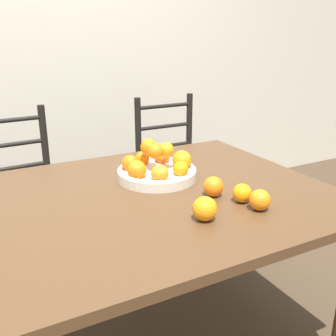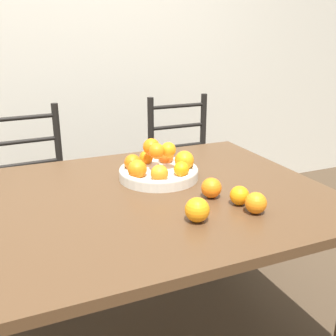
{
  "view_description": "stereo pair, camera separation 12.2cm",
  "coord_description": "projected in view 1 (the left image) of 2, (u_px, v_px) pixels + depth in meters",
  "views": [
    {
      "loc": [
        -0.58,
        -1.26,
        1.32
      ],
      "look_at": [
        0.11,
        0.04,
        0.81
      ],
      "focal_mm": 42.0,
      "sensor_mm": 36.0,
      "label": 1
    },
    {
      "loc": [
        -0.47,
        -1.32,
        1.32
      ],
      "look_at": [
        0.11,
        0.04,
        0.81
      ],
      "focal_mm": 42.0,
      "sensor_mm": 36.0,
      "label": 2
    }
  ],
  "objects": [
    {
      "name": "orange_loose_1",
      "position": [
        205.0,
        209.0,
        1.29
      ],
      "size": [
        0.08,
        0.08,
        0.08
      ],
      "color": "orange",
      "rests_on": "dining_table"
    },
    {
      "name": "orange_loose_0",
      "position": [
        242.0,
        193.0,
        1.43
      ],
      "size": [
        0.07,
        0.07,
        0.07
      ],
      "color": "orange",
      "rests_on": "dining_table"
    },
    {
      "name": "wall_back",
      "position": [
        45.0,
        37.0,
        2.64
      ],
      "size": [
        8.0,
        0.06,
        2.6
      ],
      "color": "beige",
      "rests_on": "ground_plane"
    },
    {
      "name": "chair_left",
      "position": [
        21.0,
        199.0,
        2.13
      ],
      "size": [
        0.44,
        0.42,
        0.94
      ],
      "rotation": [
        0.0,
        0.0,
        0.06
      ],
      "color": "black",
      "rests_on": "ground_plane"
    },
    {
      "name": "chair_right",
      "position": [
        174.0,
        172.0,
        2.56
      ],
      "size": [
        0.42,
        0.4,
        0.94
      ],
      "rotation": [
        0.0,
        0.0,
        0.0
      ],
      "color": "black",
      "rests_on": "ground_plane"
    },
    {
      "name": "orange_loose_3",
      "position": [
        213.0,
        186.0,
        1.48
      ],
      "size": [
        0.08,
        0.08,
        0.08
      ],
      "color": "orange",
      "rests_on": "dining_table"
    },
    {
      "name": "orange_loose_2",
      "position": [
        260.0,
        200.0,
        1.36
      ],
      "size": [
        0.07,
        0.07,
        0.07
      ],
      "color": "orange",
      "rests_on": "dining_table"
    },
    {
      "name": "dining_table",
      "position": [
        147.0,
        216.0,
        1.53
      ],
      "size": [
        1.41,
        1.1,
        0.74
      ],
      "color": "#4C331E",
      "rests_on": "ground_plane"
    },
    {
      "name": "fruit_bowl",
      "position": [
        157.0,
        168.0,
        1.66
      ],
      "size": [
        0.34,
        0.34,
        0.17
      ],
      "color": "beige",
      "rests_on": "dining_table"
    }
  ]
}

